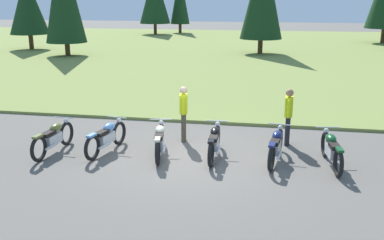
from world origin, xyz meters
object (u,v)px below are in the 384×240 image
(motorcycle_cream, at_px, (160,140))
(rider_checking_bike, at_px, (184,111))
(motorcycle_sky_blue, at_px, (107,137))
(rider_near_row_end, at_px, (289,114))
(motorcycle_olive, at_px, (53,138))
(motorcycle_navy, at_px, (276,146))
(motorcycle_british_green, at_px, (332,150))
(motorcycle_black, at_px, (214,142))

(motorcycle_cream, relative_size, rider_checking_bike, 1.25)
(motorcycle_sky_blue, height_order, motorcycle_cream, same)
(rider_near_row_end, bearing_deg, rider_checking_bike, -175.95)
(motorcycle_cream, bearing_deg, motorcycle_sky_blue, -179.97)
(motorcycle_olive, height_order, motorcycle_navy, same)
(motorcycle_olive, distance_m, motorcycle_british_green, 7.47)
(motorcycle_sky_blue, height_order, motorcycle_navy, same)
(motorcycle_olive, bearing_deg, motorcycle_black, 5.93)
(motorcycle_olive, xyz_separation_m, rider_checking_bike, (3.34, 1.67, 0.51))
(motorcycle_british_green, bearing_deg, motorcycle_sky_blue, -179.47)
(motorcycle_olive, relative_size, motorcycle_cream, 1.01)
(rider_checking_bike, xyz_separation_m, rider_near_row_end, (3.05, 0.22, 0.00))
(motorcycle_black, distance_m, rider_near_row_end, 2.47)
(motorcycle_black, xyz_separation_m, motorcycle_british_green, (3.03, -0.08, 0.00))
(motorcycle_cream, bearing_deg, motorcycle_navy, 1.97)
(motorcycle_sky_blue, bearing_deg, motorcycle_navy, 1.33)
(motorcycle_cream, xyz_separation_m, motorcycle_black, (1.49, 0.13, 0.00))
(motorcycle_black, bearing_deg, rider_checking_bike, 132.17)
(motorcycle_navy, height_order, rider_checking_bike, rider_checking_bike)
(rider_checking_bike, bearing_deg, motorcycle_british_green, -17.33)
(motorcycle_olive, xyz_separation_m, motorcycle_black, (4.44, 0.46, 0.00))
(motorcycle_olive, relative_size, motorcycle_black, 1.00)
(motorcycle_black, height_order, motorcycle_british_green, same)
(motorcycle_sky_blue, distance_m, rider_near_row_end, 5.23)
(rider_near_row_end, bearing_deg, motorcycle_sky_blue, -162.59)
(motorcycle_cream, distance_m, rider_checking_bike, 1.49)
(motorcycle_navy, bearing_deg, rider_checking_bike, 155.63)
(rider_checking_bike, bearing_deg, motorcycle_cream, -106.17)
(motorcycle_sky_blue, distance_m, motorcycle_british_green, 6.04)
(motorcycle_sky_blue, height_order, motorcycle_british_green, same)
(motorcycle_cream, xyz_separation_m, motorcycle_british_green, (4.51, 0.06, 0.00))
(motorcycle_navy, height_order, motorcycle_british_green, same)
(motorcycle_sky_blue, bearing_deg, rider_near_row_end, 17.41)
(rider_checking_bike, height_order, rider_near_row_end, same)
(motorcycle_sky_blue, distance_m, rider_checking_bike, 2.39)
(motorcycle_navy, xyz_separation_m, motorcycle_british_green, (1.40, -0.05, 0.00))
(motorcycle_british_green, height_order, rider_checking_bike, rider_checking_bike)
(motorcycle_cream, xyz_separation_m, rider_near_row_end, (3.44, 1.56, 0.51))
(motorcycle_navy, xyz_separation_m, rider_checking_bike, (-2.72, 1.23, 0.51))
(motorcycle_black, bearing_deg, motorcycle_sky_blue, -177.51)
(rider_checking_bike, bearing_deg, motorcycle_olive, -153.41)
(motorcycle_sky_blue, xyz_separation_m, motorcycle_british_green, (6.04, 0.06, 0.00))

